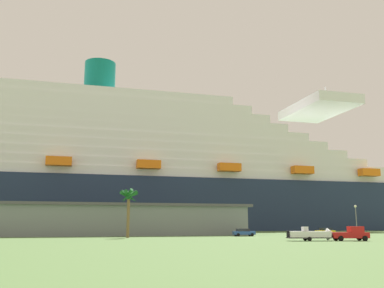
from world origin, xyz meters
name	(u,v)px	position (x,y,z in m)	size (l,w,h in m)	color
ground_plane	(212,234)	(0.00, 30.00, 0.00)	(600.00, 600.00, 0.00)	#4C6B38
cruise_ship	(169,178)	(-4.51, 77.82, 19.64)	(246.45, 45.49, 66.97)	#1E2D4C
terminal_building	(114,220)	(-25.97, 22.06, 3.50)	(61.46, 29.24, 6.96)	slate
pickup_truck	(351,234)	(9.09, -20.64, 1.04)	(5.84, 2.94, 2.20)	red
small_boat_on_trailer	(314,234)	(3.31, -19.75, 0.96)	(8.55, 3.03, 2.15)	#595960
palm_tree	(129,199)	(-23.85, 0.88, 7.19)	(3.67, 3.59, 9.19)	brown
street_lamp	(356,215)	(26.41, 4.76, 4.46)	(0.56, 0.56, 6.67)	slate
parked_car_blue_suv	(244,232)	(0.53, 5.64, 0.83)	(4.63, 2.31, 1.58)	#264C99
parked_car_yellow_taxi	(325,231)	(23.81, 13.90, 0.83)	(4.53, 2.39, 1.58)	yellow
parked_car_red_hatchback	(162,231)	(-15.04, 17.91, 0.83)	(4.47, 2.62, 1.58)	red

